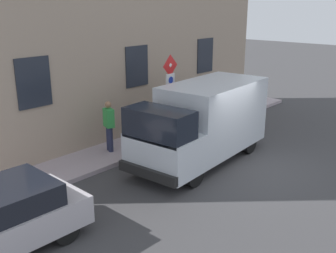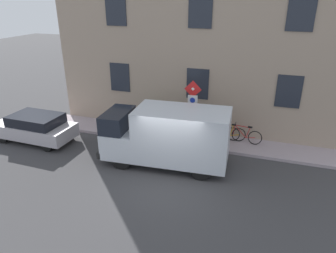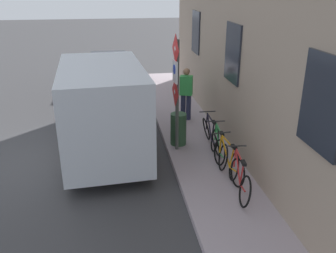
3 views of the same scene
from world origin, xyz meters
The scene contains 11 objects.
ground_plane centered at (0.00, 0.00, 0.00)m, with size 80.00×80.00×0.00m, color #3B3A3C.
sidewalk_slab centered at (3.53, 0.00, 0.07)m, with size 1.74×17.33×0.14m, color #A5969D.
building_facade centered at (4.75, 0.00, 4.20)m, with size 0.75×15.33×8.41m.
sign_post_stacked centered at (2.86, -0.14, 2.05)m, with size 0.16×0.56×2.98m.
delivery_van centered at (0.97, 0.42, 1.33)m, with size 2.34×5.45×2.50m.
bicycle_red centered at (3.85, -2.48, 0.51)m, with size 0.46×1.72×0.89m.
bicycle_orange centered at (3.85, -1.71, 0.51)m, with size 0.46×1.71×0.89m.
bicycle_green centered at (3.85, -0.94, 0.51)m, with size 0.46×1.72×0.89m.
bicycle_black centered at (3.85, -0.17, 0.51)m, with size 0.46×1.71×0.89m.
pedestrian centered at (3.61, 2.08, 1.07)m, with size 0.46×0.38×1.72m.
litter_bin centered at (3.01, 0.18, 0.59)m, with size 0.44×0.44×0.90m, color #2D5133.
Camera 1 is at (-6.27, 10.22, 4.94)m, focal length 42.57 mm.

